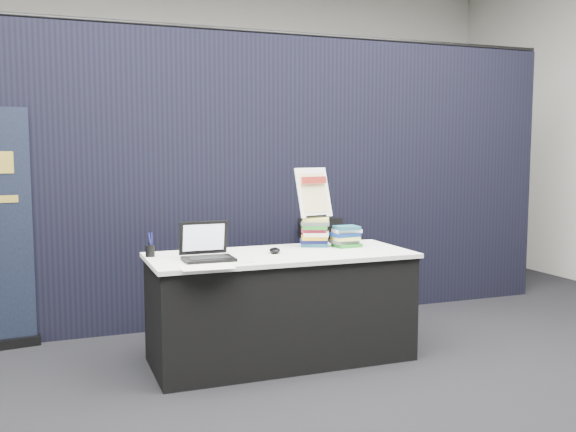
# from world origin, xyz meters

# --- Properties ---
(floor) EXTENTS (8.00, 8.00, 0.00)m
(floor) POSITION_xyz_m (0.00, 0.00, 0.00)
(floor) COLOR black
(floor) RESTS_ON ground
(wall_back) EXTENTS (8.00, 0.02, 3.50)m
(wall_back) POSITION_xyz_m (0.00, 4.00, 1.75)
(wall_back) COLOR beige
(wall_back) RESTS_ON floor
(drape_partition) EXTENTS (6.00, 0.08, 2.40)m
(drape_partition) POSITION_xyz_m (0.00, 1.60, 1.20)
(drape_partition) COLOR black
(drape_partition) RESTS_ON floor
(display_table) EXTENTS (1.80, 0.75, 0.75)m
(display_table) POSITION_xyz_m (0.00, 0.55, 0.38)
(display_table) COLOR black
(display_table) RESTS_ON floor
(laptop) EXTENTS (0.32, 0.26, 0.24)m
(laptop) POSITION_xyz_m (-0.54, 0.47, 0.81)
(laptop) COLOR black
(laptop) RESTS_ON display_table
(mouse) EXTENTS (0.10, 0.13, 0.04)m
(mouse) POSITION_xyz_m (-0.04, 0.56, 0.77)
(mouse) COLOR black
(mouse) RESTS_ON display_table
(brochure_left) EXTENTS (0.37, 0.34, 0.00)m
(brochure_left) POSITION_xyz_m (-0.54, 0.28, 0.75)
(brochure_left) COLOR silver
(brochure_left) RESTS_ON display_table
(brochure_mid) EXTENTS (0.33, 0.24, 0.00)m
(brochure_mid) POSITION_xyz_m (-0.60, 0.22, 0.75)
(brochure_mid) COLOR white
(brochure_mid) RESTS_ON display_table
(brochure_right) EXTENTS (0.36, 0.30, 0.00)m
(brochure_right) POSITION_xyz_m (-0.41, 0.41, 0.75)
(brochure_right) COLOR silver
(brochure_right) RESTS_ON display_table
(pen_cup) EXTENTS (0.06, 0.06, 0.08)m
(pen_cup) POSITION_xyz_m (-0.86, 0.72, 0.79)
(pen_cup) COLOR black
(pen_cup) RESTS_ON display_table
(book_stack_tall) EXTENTS (0.23, 0.21, 0.21)m
(book_stack_tall) POSITION_xyz_m (0.34, 0.75, 0.86)
(book_stack_tall) COLOR #1A5062
(book_stack_tall) RESTS_ON display_table
(book_stack_short) EXTENTS (0.18, 0.14, 0.15)m
(book_stack_short) POSITION_xyz_m (0.54, 0.65, 0.83)
(book_stack_short) COLOR #207A23
(book_stack_short) RESTS_ON display_table
(info_sign) EXTENTS (0.29, 0.17, 0.38)m
(info_sign) POSITION_xyz_m (0.34, 0.78, 1.14)
(info_sign) COLOR black
(info_sign) RESTS_ON book_stack_tall
(stacking_chair) EXTENTS (0.49, 0.50, 0.87)m
(stacking_chair) POSITION_xyz_m (0.71, 1.35, 0.48)
(stacking_chair) COLOR black
(stacking_chair) RESTS_ON floor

